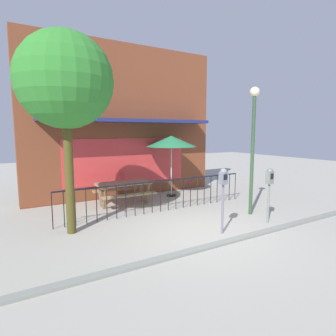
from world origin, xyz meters
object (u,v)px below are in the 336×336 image
(patio_umbrella, at_px, (171,142))
(parking_meter_far, at_px, (223,184))
(street_tree, at_px, (65,82))
(parking_meter_near, at_px, (270,181))
(picnic_table_left, at_px, (124,187))
(street_lamp, at_px, (253,132))

(patio_umbrella, height_order, parking_meter_far, patio_umbrella)
(patio_umbrella, relative_size, street_tree, 0.49)
(parking_meter_near, bearing_deg, patio_umbrella, 98.17)
(street_tree, bearing_deg, parking_meter_near, -22.08)
(parking_meter_far, bearing_deg, picnic_table_left, 105.16)
(patio_umbrella, distance_m, parking_meter_far, 4.27)
(parking_meter_near, xyz_separation_m, street_lamp, (0.20, 0.82, 1.30))
(patio_umbrella, xyz_separation_m, street_tree, (-4.16, -2.13, 1.50))
(patio_umbrella, bearing_deg, picnic_table_left, -171.39)
(street_tree, bearing_deg, street_lamp, -12.63)
(picnic_table_left, height_order, street_tree, street_tree)
(patio_umbrella, distance_m, parking_meter_near, 4.21)
(parking_meter_near, distance_m, parking_meter_far, 1.62)
(street_lamp, bearing_deg, patio_umbrella, 103.63)
(parking_meter_near, relative_size, street_lamp, 0.40)
(street_tree, distance_m, street_lamp, 5.20)
(street_tree, bearing_deg, picnic_table_left, 40.84)
(patio_umbrella, xyz_separation_m, parking_meter_near, (0.58, -4.06, -0.93))
(patio_umbrella, bearing_deg, street_tree, -152.84)
(parking_meter_far, bearing_deg, parking_meter_near, -0.40)
(parking_meter_near, bearing_deg, street_lamp, 76.00)
(parking_meter_far, relative_size, street_tree, 0.34)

